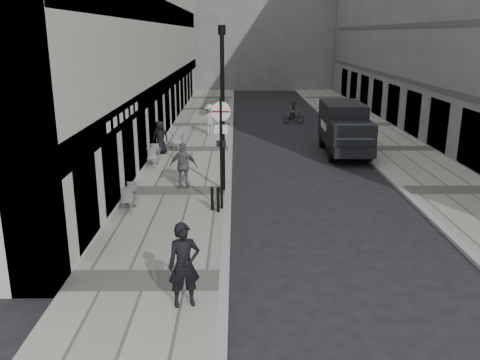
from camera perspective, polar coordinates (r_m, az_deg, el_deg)
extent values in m
plane|color=black|center=(10.88, -2.11, -18.21)|extent=(120.00, 120.00, 0.00)
cube|color=gray|center=(27.75, -5.25, 3.41)|extent=(4.00, 60.00, 0.12)
cube|color=gray|center=(28.99, 17.01, 3.32)|extent=(4.00, 60.00, 0.12)
imported|color=black|center=(11.65, -6.30, -9.48)|extent=(0.83, 0.65, 1.99)
cylinder|color=black|center=(17.64, -2.11, 2.84)|extent=(0.10, 0.10, 3.92)
cylinder|color=white|center=(17.36, -2.17, 7.70)|extent=(0.67, 0.10, 0.67)
cube|color=#B21414|center=(17.34, -2.17, 7.69)|extent=(0.62, 0.07, 0.07)
cube|color=white|center=(17.49, -2.14, 5.72)|extent=(0.47, 0.07, 0.31)
cylinder|color=black|center=(19.67, -1.97, 7.43)|extent=(0.16, 0.16, 6.09)
cylinder|color=black|center=(19.44, -2.06, 16.49)|extent=(0.28, 0.28, 0.36)
cylinder|color=black|center=(17.89, -3.14, -2.19)|extent=(0.11, 0.11, 0.80)
cylinder|color=black|center=(17.71, -2.47, -2.30)|extent=(0.11, 0.11, 0.84)
cylinder|color=black|center=(25.49, 10.29, 2.88)|extent=(0.31, 0.82, 0.82)
cylinder|color=black|center=(25.84, 14.23, 2.82)|extent=(0.31, 0.82, 0.82)
cylinder|color=black|center=(28.84, 9.22, 4.47)|extent=(0.31, 0.82, 0.82)
cylinder|color=black|center=(29.15, 12.73, 4.40)|extent=(0.31, 0.82, 0.82)
cube|color=black|center=(27.98, 11.39, 6.45)|extent=(2.14, 3.73, 2.04)
cube|color=black|center=(25.37, 12.43, 4.71)|extent=(2.09, 1.89, 1.43)
cube|color=#1E2328|center=(24.56, 12.83, 5.29)|extent=(1.80, 0.40, 0.75)
imported|color=black|center=(36.35, 6.01, 6.96)|extent=(1.53, 0.55, 0.80)
imported|color=#555559|center=(36.28, 6.03, 7.72)|extent=(0.74, 0.58, 1.51)
imported|color=#5C5C61|center=(20.36, -6.36, 1.58)|extent=(1.13, 0.56, 1.87)
imported|color=#B5B1A7|center=(31.47, -3.40, 6.80)|extent=(1.28, 0.83, 1.86)
imported|color=black|center=(26.59, -8.95, 4.75)|extent=(0.99, 0.85, 1.72)
cylinder|color=silver|center=(24.59, -9.61, 1.78)|extent=(0.45, 0.45, 0.03)
cylinder|color=silver|center=(24.50, -9.65, 2.61)|extent=(0.06, 0.06, 0.75)
cylinder|color=silver|center=(24.42, -9.69, 3.47)|extent=(0.71, 0.71, 0.03)
cylinder|color=#A6A5A8|center=(18.72, -12.14, -2.94)|extent=(0.41, 0.41, 0.03)
cylinder|color=#A6A5A8|center=(18.62, -12.20, -1.96)|extent=(0.06, 0.06, 0.68)
cylinder|color=#A6A5A8|center=(18.52, -12.26, -0.95)|extent=(0.65, 0.65, 0.03)
cylinder|color=silver|center=(27.82, -6.89, 3.56)|extent=(0.45, 0.45, 0.03)
cylinder|color=silver|center=(27.74, -6.92, 4.32)|extent=(0.06, 0.06, 0.76)
cylinder|color=silver|center=(27.67, -6.95, 5.09)|extent=(0.72, 0.72, 0.03)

